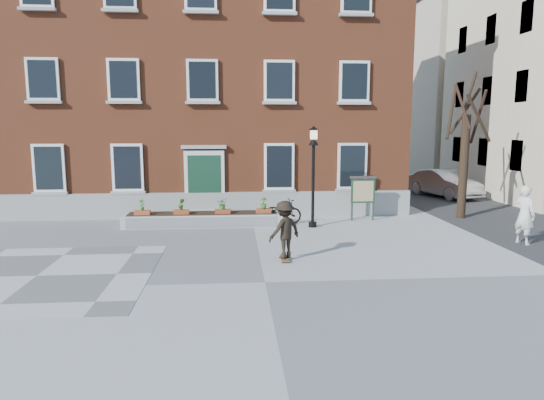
{
  "coord_description": "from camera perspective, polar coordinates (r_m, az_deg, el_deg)",
  "views": [
    {
      "loc": [
        -0.77,
        -11.82,
        3.95
      ],
      "look_at": [
        0.5,
        4.0,
        1.5
      ],
      "focal_mm": 32.0,
      "sensor_mm": 36.0,
      "label": 1
    }
  ],
  "objects": [
    {
      "name": "bystander",
      "position": [
        18.22,
        27.56,
        -1.56
      ],
      "size": [
        0.72,
        0.86,
        2.0
      ],
      "primitive_type": "imported",
      "rotation": [
        0.0,
        0.0,
        1.97
      ],
      "color": "silver",
      "rests_on": "ground"
    },
    {
      "name": "lamp_post",
      "position": [
        18.78,
        4.89,
        4.43
      ],
      "size": [
        0.4,
        0.4,
        3.93
      ],
      "color": "black",
      "rests_on": "ground"
    },
    {
      "name": "parked_car",
      "position": [
        28.63,
        19.58,
        1.85
      ],
      "size": [
        2.83,
        4.84,
        1.51
      ],
      "primitive_type": "imported",
      "rotation": [
        0.0,
        0.0,
        0.29
      ],
      "color": "silver",
      "rests_on": "ground"
    },
    {
      "name": "ground",
      "position": [
        12.49,
        -0.83,
        -9.66
      ],
      "size": [
        100.0,
        100.0,
        0.0
      ],
      "primitive_type": "plane",
      "color": "#99999B",
      "rests_on": "ground"
    },
    {
      "name": "brick_building",
      "position": [
        25.94,
        -7.51,
        13.9
      ],
      "size": [
        18.4,
        10.85,
        12.6
      ],
      "color": "brown",
      "rests_on": "ground"
    },
    {
      "name": "notice_board",
      "position": [
        20.5,
        10.66,
        1.08
      ],
      "size": [
        1.1,
        0.16,
        1.87
      ],
      "color": "#183020",
      "rests_on": "ground"
    },
    {
      "name": "side_street",
      "position": [
        36.89,
        26.7,
        12.63
      ],
      "size": [
        15.2,
        36.0,
        14.5
      ],
      "color": "#343437",
      "rests_on": "ground"
    },
    {
      "name": "bicycle",
      "position": [
        19.37,
        0.77,
        -1.45
      ],
      "size": [
        2.06,
        1.16,
        1.02
      ],
      "primitive_type": "imported",
      "rotation": [
        0.0,
        0.0,
        1.83
      ],
      "color": "black",
      "rests_on": "ground"
    },
    {
      "name": "checker_patch",
      "position": [
        14.4,
        -25.95,
        -8.03
      ],
      "size": [
        6.0,
        6.0,
        0.01
      ],
      "primitive_type": "cube",
      "color": "#5E5D60",
      "rests_on": "ground"
    },
    {
      "name": "planter_assembly",
      "position": [
        19.39,
        -8.11,
        -2.15
      ],
      "size": [
        6.2,
        1.12,
        1.15
      ],
      "color": "#BBBBB6",
      "rests_on": "ground"
    },
    {
      "name": "bare_tree",
      "position": [
        22.14,
        21.71,
        5.15
      ],
      "size": [
        1.83,
        1.83,
        6.16
      ],
      "color": "#2F2114",
      "rests_on": "ground"
    },
    {
      "name": "skateboarder",
      "position": [
        14.24,
        1.49,
        -3.51
      ],
      "size": [
        1.26,
        1.14,
        1.78
      ],
      "color": "brown",
      "rests_on": "ground"
    }
  ]
}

